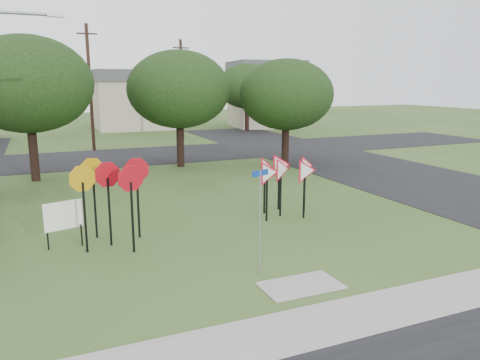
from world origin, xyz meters
The scene contains 18 objects.
ground centered at (0.00, 0.00, 0.00)m, with size 140.00×140.00×0.00m, color #32511E.
sidewalk centered at (0.00, -4.20, 0.01)m, with size 30.00×1.60×0.02m, color gray.
planting_strip centered at (0.00, -5.40, 0.01)m, with size 30.00×0.80×0.02m, color #32511E.
street_right centered at (12.00, 10.00, 0.01)m, with size 8.00×50.00×0.02m, color black.
street_far centered at (0.00, 20.00, 0.01)m, with size 60.00×8.00×0.02m, color black.
curb_pad centered at (0.00, -2.40, 0.01)m, with size 2.00×1.20×0.02m, color gray.
street_name_sign centered at (-0.65, -1.35, 1.62)m, with size 0.55×0.23×2.81m.
stop_sign_cluster centered at (-3.81, 2.55, 1.95)m, with size 2.52×2.07×2.65m.
yield_sign_cluster centered at (2.65, 3.41, 1.69)m, with size 2.89×1.56×2.29m.
info_board centered at (-5.21, 2.87, 0.97)m, with size 1.13×0.36×1.46m.
far_pole_a centered at (-2.00, 24.00, 4.60)m, with size 1.40×0.24×9.00m.
far_pole_b centered at (6.00, 28.00, 4.35)m, with size 1.40×0.24×8.50m.
house_mid centered at (4.00, 40.00, 3.15)m, with size 8.40×8.40×6.20m.
house_right centered at (18.00, 36.00, 3.65)m, with size 8.30×8.30×7.20m.
tree_near_left centered at (-6.00, 14.00, 4.86)m, with size 6.40×6.40×7.27m.
tree_near_mid centered at (2.00, 15.00, 4.54)m, with size 6.00×6.00×6.80m.
tree_near_right centered at (8.00, 13.00, 4.22)m, with size 5.60×5.60×6.33m.
tree_far_right centered at (14.00, 32.00, 4.54)m, with size 6.00×6.00×6.80m.
Camera 1 is at (-5.70, -11.75, 4.99)m, focal length 35.00 mm.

